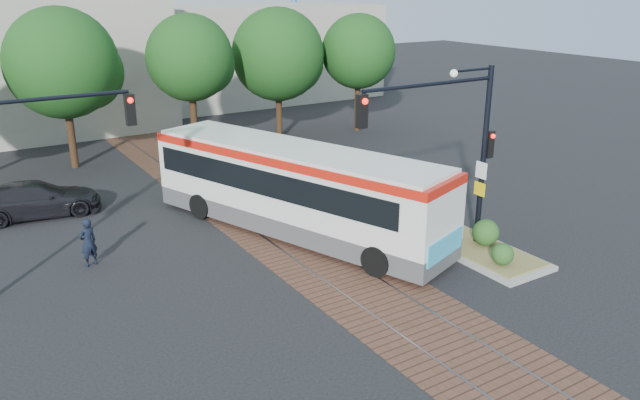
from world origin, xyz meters
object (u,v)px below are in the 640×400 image
at_px(signal_pole_main, 458,134).
at_px(signal_pole_left, 14,164).
at_px(city_bus, 294,186).
at_px(traffic_island, 472,240).
at_px(parked_car, 35,199).
at_px(officer, 88,242).

height_order(signal_pole_main, signal_pole_left, signal_pole_main).
bearing_deg(signal_pole_main, city_bus, 127.13).
relative_size(traffic_island, parked_car, 1.09).
distance_m(officer, parked_car, 5.79).
bearing_deg(signal_pole_main, signal_pole_left, 158.55).
height_order(signal_pole_left, parked_car, signal_pole_left).
height_order(traffic_island, signal_pole_left, signal_pole_left).
distance_m(traffic_island, signal_pole_main, 3.95).
relative_size(city_bus, officer, 7.54).
relative_size(traffic_island, signal_pole_left, 0.87).
xyz_separation_m(city_bus, signal_pole_left, (-8.82, 0.30, 2.08)).
height_order(city_bus, officer, city_bus).
relative_size(city_bus, traffic_island, 2.33).
distance_m(signal_pole_left, officer, 3.63).
bearing_deg(city_bus, signal_pole_main, -72.51).
relative_size(signal_pole_left, parked_car, 1.26).
height_order(city_bus, signal_pole_left, signal_pole_left).
distance_m(traffic_island, parked_car, 16.60).
relative_size(city_bus, signal_pole_left, 2.02).
height_order(signal_pole_left, officer, signal_pole_left).
bearing_deg(parked_car, signal_pole_left, 176.44).
bearing_deg(officer, city_bus, 152.61).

